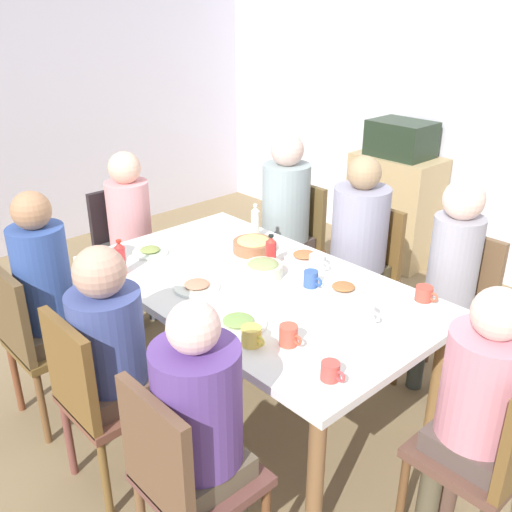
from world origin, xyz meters
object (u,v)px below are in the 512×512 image
chair_4 (126,247)px  bottle_0 (120,258)px  plate_4 (304,257)px  cup_5 (289,335)px  chair_5 (37,336)px  bowl_1 (263,269)px  cup_4 (252,336)px  microwave (401,139)px  person_4 (131,223)px  person_1 (201,419)px  side_cabinet (394,209)px  bowl_0 (253,245)px  cup_0 (331,371)px  person_3 (451,272)px  person_2 (285,208)px  bottle_2 (255,222)px  dining_table (256,295)px  chair_2 (293,240)px  cup_1 (100,256)px  bottle_1 (271,252)px  cup_7 (317,262)px  person_6 (478,399)px  cup_2 (366,313)px  chair_7 (97,394)px  plate_0 (343,289)px  chair_0 (364,268)px  person_7 (111,346)px  plate_1 (150,252)px  chair_1 (183,475)px  plate_3 (197,286)px  plate_2 (238,323)px  chair_6 (493,451)px  person_5 (47,291)px  cup_3 (424,294)px  person_0 (358,237)px

chair_4 → bottle_0: bottle_0 is taller
plate_4 → cup_5: (0.55, -0.69, 0.03)m
chair_5 → bowl_1: bearing=59.4°
cup_4 → microwave: bearing=112.2°
person_4 → chair_4: bearing=180.0°
person_1 → side_cabinet: size_ratio=1.31×
bowl_0 → cup_0: bearing=-28.7°
person_3 → person_2: bearing=179.9°
person_3 → bottle_2: 1.15m
person_2 → chair_4: size_ratio=1.42×
person_1 → chair_4: person_1 is taller
dining_table → chair_2: chair_2 is taller
dining_table → cup_1: bearing=-148.7°
bowl_0 → bottle_1: size_ratio=1.26×
cup_7 → bottle_0: bottle_0 is taller
person_6 → cup_2: (-0.60, 0.10, 0.07)m
chair_7 → plate_0: size_ratio=4.32×
bottle_0 → chair_0: bearing=68.1°
person_2 → person_4: person_2 is taller
cup_0 → microwave: 2.88m
person_7 → plate_0: (0.36, 1.09, 0.03)m
person_6 → cup_1: 2.04m
plate_1 → person_6: bearing=6.0°
plate_4 → cup_1: cup_1 is taller
chair_5 → chair_1: bearing=0.0°
dining_table → person_6: size_ratio=1.60×
dining_table → bowl_1: bowl_1 is taller
plate_3 → bottle_2: (-0.29, 0.67, 0.09)m
dining_table → chair_0: size_ratio=2.08×
chair_1 → plate_3: 1.04m
plate_2 → plate_4: same height
cup_7 → bottle_2: bottle_2 is taller
chair_5 → cup_5: 1.33m
chair_6 → cup_1: size_ratio=8.00×
plate_4 → bottle_0: (-0.52, -0.85, 0.08)m
person_6 → plate_4: person_6 is taller
person_5 → cup_4: person_5 is taller
bowl_0 → cup_1: bowl_0 is taller
cup_3 → cup_5: (-0.17, -0.76, 0.01)m
person_0 → person_6: person_0 is taller
cup_2 → chair_1: bearing=-89.8°
chair_0 → person_2: person_2 is taller
person_4 → chair_6: (2.54, 0.00, -0.20)m
person_5 → cup_1: size_ratio=11.14×
cup_3 → bowl_1: bearing=-151.3°
bottle_1 → plate_2: bearing=-57.2°
chair_5 → microwave: size_ratio=1.88×
plate_1 → cup_4: cup_4 is taller
chair_5 → microwave: microwave is taller
person_2 → side_cabinet: 1.35m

